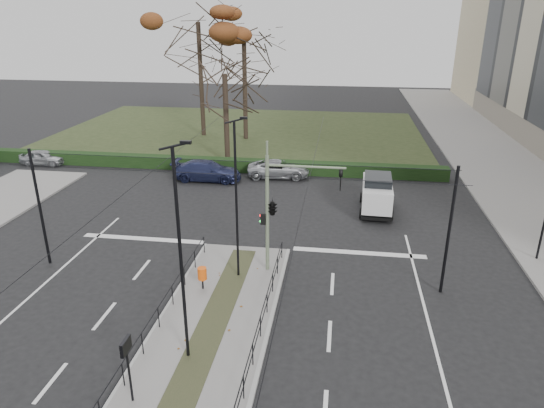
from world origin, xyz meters
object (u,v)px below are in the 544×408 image
(traffic_light, at_px, (274,206))
(parked_car_first, at_px, (43,157))
(streetlamp_median_far, at_px, (237,199))
(white_van, at_px, (377,193))
(bare_tree_near, at_px, (225,81))
(parked_car_fourth, at_px, (279,169))
(rust_tree, at_px, (198,22))
(litter_bin, at_px, (202,274))
(streetlamp_median_near, at_px, (181,256))
(bare_tree_center, at_px, (244,50))
(parked_car_third, at_px, (207,171))
(info_panel, at_px, (126,353))

(traffic_light, xyz_separation_m, parked_car_first, (-21.77, 15.26, -2.86))
(streetlamp_median_far, distance_m, white_van, 12.20)
(streetlamp_median_far, height_order, parked_car_first, streetlamp_median_far)
(white_van, xyz_separation_m, bare_tree_near, (-11.92, 9.30, 5.60))
(parked_car_fourth, xyz_separation_m, white_van, (7.10, -5.98, 0.57))
(rust_tree, bearing_deg, litter_bin, -74.33)
(streetlamp_median_far, bearing_deg, traffic_light, 26.59)
(streetlamp_median_far, xyz_separation_m, rust_tree, (-9.66, 28.14, 7.11))
(parked_car_fourth, bearing_deg, streetlamp_median_near, 173.11)
(parked_car_fourth, xyz_separation_m, bare_tree_center, (-4.87, 11.62, 7.98))
(streetlamp_median_near, height_order, rust_tree, rust_tree)
(white_van, height_order, bare_tree_center, bare_tree_center)
(traffic_light, xyz_separation_m, bare_tree_near, (-6.57, 18.11, 3.34))
(parked_car_first, relative_size, parked_car_fourth, 0.78)
(parked_car_fourth, relative_size, white_van, 1.08)
(traffic_light, xyz_separation_m, white_van, (5.35, 8.82, -2.26))
(traffic_light, relative_size, parked_car_fourth, 1.21)
(parked_car_third, distance_m, white_van, 13.16)
(litter_bin, bearing_deg, parked_car_first, 137.05)
(bare_tree_near, bearing_deg, info_panel, -83.26)
(info_panel, bearing_deg, parked_car_first, 126.95)
(parked_car_third, relative_size, rust_tree, 0.36)
(streetlamp_median_far, distance_m, bare_tree_near, 19.76)
(streetlamp_median_far, xyz_separation_m, parked_car_fourth, (-0.15, 15.60, -3.36))
(streetlamp_median_near, xyz_separation_m, streetlamp_median_far, (0.60, 6.04, -0.22))
(bare_tree_center, bearing_deg, white_van, -55.77)
(litter_bin, distance_m, rust_tree, 32.37)
(streetlamp_median_near, xyz_separation_m, white_van, (7.56, 15.66, -3.02))
(info_panel, height_order, bare_tree_center, bare_tree_center)
(parked_car_third, height_order, bare_tree_center, bare_tree_center)
(traffic_light, xyz_separation_m, litter_bin, (-2.97, -2.24, -2.60))
(traffic_light, bearing_deg, streetlamp_median_far, -153.41)
(litter_bin, bearing_deg, bare_tree_near, 100.04)
(parked_car_third, height_order, bare_tree_near, bare_tree_near)
(streetlamp_median_far, distance_m, bare_tree_center, 28.05)
(parked_car_third, relative_size, bare_tree_center, 0.42)
(info_panel, distance_m, streetlamp_median_near, 3.48)
(parked_car_third, bearing_deg, traffic_light, -152.36)
(litter_bin, height_order, rust_tree, rust_tree)
(litter_bin, distance_m, streetlamp_median_near, 5.75)
(info_panel, bearing_deg, bare_tree_near, 96.74)
(parked_car_first, bearing_deg, streetlamp_median_far, -129.55)
(streetlamp_median_far, bearing_deg, info_panel, -101.63)
(litter_bin, relative_size, streetlamp_median_near, 0.13)
(bare_tree_near, bearing_deg, parked_car_fourth, -34.55)
(traffic_light, height_order, bare_tree_center, bare_tree_center)
(bare_tree_near, bearing_deg, parked_car_first, -169.38)
(info_panel, height_order, parked_car_third, info_panel)
(parked_car_third, height_order, white_van, white_van)
(litter_bin, bearing_deg, rust_tree, 105.67)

